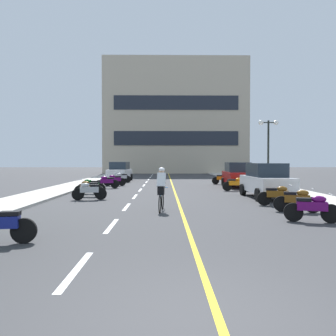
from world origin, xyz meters
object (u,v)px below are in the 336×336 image
(parked_car_mid, at_px, (237,175))
(motorcycle_3, at_px, (278,195))
(motorcycle_11, at_px, (121,177))
(motorcycle_1, at_px, (312,208))
(motorcycle_8, at_px, (107,182))
(motorcycle_7, at_px, (236,184))
(parked_car_near, at_px, (266,180))
(parked_car_far, at_px, (120,171))
(motorcycle_6, at_px, (91,186))
(motorcycle_5, at_px, (89,188))
(motorcycle_4, at_px, (89,191))
(motorcycle_2, at_px, (297,200))
(street_lamp_mid, at_px, (268,137))
(motorcycle_9, at_px, (115,180))
(motorcycle_10, at_px, (223,179))
(cyclist_rider, at_px, (161,188))

(parked_car_mid, distance_m, motorcycle_3, 10.08)
(motorcycle_3, distance_m, motorcycle_11, 17.10)
(motorcycle_1, bearing_deg, motorcycle_8, 124.29)
(motorcycle_7, bearing_deg, motorcycle_1, -89.51)
(motorcycle_3, height_order, motorcycle_8, same)
(parked_car_near, bearing_deg, parked_car_mid, 89.29)
(parked_car_far, xyz_separation_m, motorcycle_6, (-0.08, -12.05, -0.44))
(motorcycle_3, distance_m, motorcycle_5, 9.71)
(parked_car_far, height_order, motorcycle_11, parked_car_far)
(parked_car_mid, distance_m, motorcycle_7, 3.31)
(motorcycle_4, bearing_deg, motorcycle_2, -24.58)
(street_lamp_mid, distance_m, parked_car_near, 7.73)
(motorcycle_4, distance_m, motorcycle_7, 9.54)
(street_lamp_mid, distance_m, motorcycle_1, 14.29)
(motorcycle_3, xyz_separation_m, motorcycle_7, (-0.30, 6.87, 0.00))
(street_lamp_mid, bearing_deg, motorcycle_5, -152.35)
(motorcycle_9, bearing_deg, parked_car_far, 93.98)
(street_lamp_mid, distance_m, motorcycle_7, 5.27)
(motorcycle_7, bearing_deg, motorcycle_6, -169.67)
(parked_car_near, distance_m, motorcycle_1, 6.81)
(parked_car_near, relative_size, parked_car_far, 0.99)
(motorcycle_2, xyz_separation_m, motorcycle_10, (-0.25, 14.48, 0.00))
(parked_car_near, bearing_deg, street_lamp_mid, 71.65)
(motorcycle_1, relative_size, motorcycle_10, 0.98)
(motorcycle_3, relative_size, motorcycle_5, 1.00)
(street_lamp_mid, relative_size, motorcycle_2, 2.88)
(motorcycle_9, bearing_deg, motorcycle_6, -94.92)
(motorcycle_6, bearing_deg, motorcycle_5, -82.02)
(motorcycle_10, distance_m, motorcycle_11, 8.76)
(street_lamp_mid, height_order, motorcycle_9, street_lamp_mid)
(motorcycle_3, xyz_separation_m, motorcycle_6, (-9.19, 5.26, 0.00))
(motorcycle_10, bearing_deg, parked_car_mid, -76.45)
(motorcycle_5, bearing_deg, parked_car_mid, 33.82)
(motorcycle_3, bearing_deg, motorcycle_6, 150.23)
(motorcycle_2, relative_size, motorcycle_4, 0.98)
(motorcycle_2, height_order, motorcycle_6, same)
(motorcycle_9, relative_size, cyclist_rider, 0.94)
(motorcycle_10, bearing_deg, motorcycle_5, -134.59)
(street_lamp_mid, xyz_separation_m, motorcycle_11, (-11.33, 4.95, -3.17))
(parked_car_mid, distance_m, motorcycle_4, 12.05)
(motorcycle_1, bearing_deg, motorcycle_11, 114.40)
(street_lamp_mid, xyz_separation_m, cyclist_rider, (-7.71, -11.22, -2.76))
(street_lamp_mid, height_order, parked_car_far, street_lamp_mid)
(motorcycle_3, relative_size, cyclist_rider, 0.96)
(parked_car_near, distance_m, motorcycle_2, 4.79)
(motorcycle_11, bearing_deg, motorcycle_9, -90.74)
(motorcycle_1, xyz_separation_m, motorcycle_6, (-8.97, 9.06, 0.00))
(parked_car_far, distance_m, motorcycle_7, 13.66)
(parked_car_mid, distance_m, motorcycle_10, 2.74)
(motorcycle_2, distance_m, cyclist_rider, 5.16)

